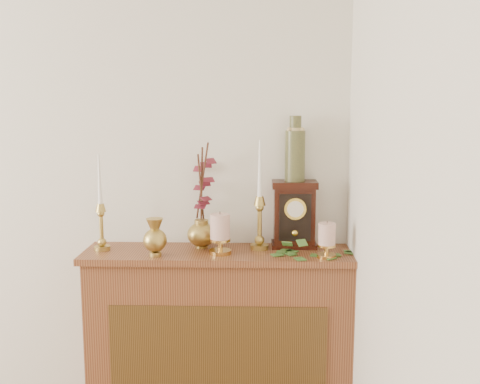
{
  "coord_description": "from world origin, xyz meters",
  "views": [
    {
      "loc": [
        1.57,
        -0.39,
        1.6
      ],
      "look_at": [
        1.5,
        2.05,
        1.21
      ],
      "focal_mm": 42.0,
      "sensor_mm": 36.0,
      "label": 1
    }
  ],
  "objects_px": {
    "ginger_jar": "(204,200)",
    "ceramic_vase": "(295,152)",
    "candlestick_left": "(101,219)",
    "bud_vase": "(155,238)",
    "candlestick_center": "(260,214)",
    "mantel_clock": "(294,215)"
  },
  "relations": [
    {
      "from": "ginger_jar",
      "to": "ceramic_vase",
      "type": "relative_size",
      "value": 1.65
    },
    {
      "from": "candlestick_left",
      "to": "bud_vase",
      "type": "height_order",
      "value": "candlestick_left"
    },
    {
      "from": "candlestick_center",
      "to": "bud_vase",
      "type": "bearing_deg",
      "value": -163.45
    },
    {
      "from": "ceramic_vase",
      "to": "ginger_jar",
      "type": "bearing_deg",
      "value": -179.6
    },
    {
      "from": "candlestick_left",
      "to": "ginger_jar",
      "type": "height_order",
      "value": "ginger_jar"
    },
    {
      "from": "ginger_jar",
      "to": "candlestick_center",
      "type": "bearing_deg",
      "value": -11.37
    },
    {
      "from": "candlestick_center",
      "to": "ceramic_vase",
      "type": "height_order",
      "value": "ceramic_vase"
    },
    {
      "from": "candlestick_center",
      "to": "ceramic_vase",
      "type": "xyz_separation_m",
      "value": [
        0.16,
        0.06,
        0.28
      ]
    },
    {
      "from": "candlestick_center",
      "to": "candlestick_left",
      "type": "bearing_deg",
      "value": -176.86
    },
    {
      "from": "bud_vase",
      "to": "ceramic_vase",
      "type": "distance_m",
      "value": 0.74
    },
    {
      "from": "bud_vase",
      "to": "mantel_clock",
      "type": "distance_m",
      "value": 0.65
    },
    {
      "from": "candlestick_left",
      "to": "mantel_clock",
      "type": "xyz_separation_m",
      "value": [
        0.88,
        0.09,
        0.01
      ]
    },
    {
      "from": "mantel_clock",
      "to": "ceramic_vase",
      "type": "xyz_separation_m",
      "value": [
        -0.0,
        0.0,
        0.29
      ]
    },
    {
      "from": "bud_vase",
      "to": "candlestick_center",
      "type": "bearing_deg",
      "value": 16.55
    },
    {
      "from": "candlestick_left",
      "to": "mantel_clock",
      "type": "height_order",
      "value": "candlestick_left"
    },
    {
      "from": "ginger_jar",
      "to": "ceramic_vase",
      "type": "xyz_separation_m",
      "value": [
        0.42,
        0.0,
        0.22
      ]
    },
    {
      "from": "candlestick_left",
      "to": "ginger_jar",
      "type": "relative_size",
      "value": 0.89
    },
    {
      "from": "candlestick_center",
      "to": "ginger_jar",
      "type": "xyz_separation_m",
      "value": [
        -0.26,
        0.05,
        0.06
      ]
    },
    {
      "from": "candlestick_left",
      "to": "ceramic_vase",
      "type": "xyz_separation_m",
      "value": [
        0.88,
        0.1,
        0.3
      ]
    },
    {
      "from": "candlestick_left",
      "to": "ceramic_vase",
      "type": "bearing_deg",
      "value": 6.16
    },
    {
      "from": "bud_vase",
      "to": "mantel_clock",
      "type": "xyz_separation_m",
      "value": [
        0.62,
        0.19,
        0.07
      ]
    },
    {
      "from": "bud_vase",
      "to": "ginger_jar",
      "type": "distance_m",
      "value": 0.31
    }
  ]
}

